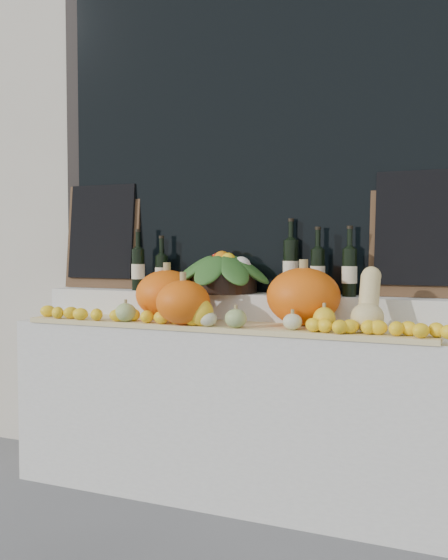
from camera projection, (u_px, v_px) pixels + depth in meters
The scene contains 18 objects.
storefront_facade at pixel (275, 90), 3.80m from camera, with size 7.00×0.94×4.50m.
display_sill at pixel (230, 410), 3.23m from camera, with size 2.30×0.55×0.88m, color silver.
rear_tier at pixel (240, 308), 3.34m from camera, with size 2.30×0.25×0.16m, color silver.
straw_bedding at pixel (220, 326), 3.10m from camera, with size 2.10×0.32×0.03m, color tan.
pumpkin_left at pixel (167, 294), 3.32m from camera, with size 0.34×0.34×0.26m, color orange.
pumpkin_right at pixel (303, 297), 3.03m from camera, with size 0.36×0.36×0.28m, color orange.
pumpkin_center at pixel (183, 302), 3.06m from camera, with size 0.27×0.27×0.22m, color orange.
butternut_squash at pixel (368, 304), 2.80m from camera, with size 0.15×0.21×0.29m.
decorative_gourds at pixel (219, 316), 2.99m from camera, with size 1.12×0.17×0.15m.
lemon_heap at pixel (211, 320), 2.99m from camera, with size 2.20×0.16×0.06m, color yellow, non-canonical shape.
produce_bowl at pixel (222, 272), 3.36m from camera, with size 0.57×0.57×0.24m.
wine_bottle_far_left at pixel (138, 269), 3.54m from camera, with size 0.08×0.08×0.35m.
wine_bottle_near_left at pixel (162, 272), 3.53m from camera, with size 0.08×0.08×0.31m.
wine_bottle_tall at pixel (291, 266), 3.27m from camera, with size 0.08×0.08×0.40m.
wine_bottle_near_right at pixel (318, 271), 3.16m from camera, with size 0.08×0.08×0.35m.
wine_bottle_far_right at pixel (349, 272), 3.09m from camera, with size 0.08×0.08×0.35m.
chalkboard_left at pixel (102, 234), 3.74m from camera, with size 0.50×0.09×0.62m.
chalkboard_right at pixel (422, 231), 3.02m from camera, with size 0.50×0.09×0.62m.
Camera 1 is at (1.23, -1.42, 1.28)m, focal length 40.00 mm.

